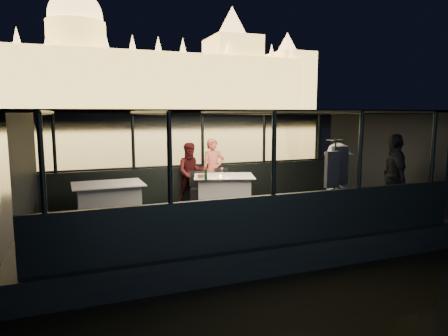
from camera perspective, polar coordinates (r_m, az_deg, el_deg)
name	(u,v)px	position (r m, az deg, el deg)	size (l,w,h in m)	color
river_water	(89,126)	(88.10, -18.70, 5.72)	(500.00, 500.00, 0.00)	black
boat_hull	(230,239)	(9.05, 0.91, -10.10)	(8.60, 4.40, 1.00)	black
boat_deck	(230,218)	(8.91, 0.91, -7.16)	(8.00, 4.00, 0.04)	black
gunwale_port	(203,182)	(10.65, -3.04, -2.08)	(8.00, 0.08, 0.90)	black
gunwale_starboard	(273,220)	(7.03, 6.98, -7.39)	(8.00, 0.08, 0.90)	black
cabin_glass_port	(203,139)	(10.51, -3.09, 4.10)	(8.00, 0.02, 1.40)	#99B2B2
cabin_glass_starboard	(274,154)	(6.82, 7.14, 1.96)	(8.00, 0.02, 1.40)	#99B2B2
cabin_roof_glass	(231,113)	(8.60, 0.95, 7.92)	(8.00, 4.00, 0.02)	#99B2B2
end_wall_fore	(27,176)	(8.13, -26.31, -1.05)	(0.02, 4.00, 2.30)	black
end_wall_aft	(377,158)	(10.80, 21.07, 1.29)	(0.02, 4.00, 2.30)	black
canopy_ribs	(230,166)	(8.68, 0.93, 0.31)	(8.00, 4.00, 2.30)	black
embankment	(79,116)	(218.03, -20.00, 7.02)	(400.00, 140.00, 6.00)	#423D33
parliament_building	(77,49)	(184.89, -20.25, 15.63)	(220.00, 32.00, 60.00)	#F2D18C
dining_table_central	(224,191)	(9.85, -0.02, -3.28)	(1.45, 1.05, 0.77)	silver
dining_table_aft	(109,202)	(9.02, -16.14, -4.65)	(1.48, 1.07, 0.79)	silver
chair_port_left	(199,186)	(10.10, -3.65, -2.65)	(0.38, 0.38, 0.81)	black
chair_port_right	(224,185)	(10.31, -0.03, -2.41)	(0.40, 0.40, 0.85)	black
coat_stand	(334,184)	(8.15, 15.45, -2.26)	(0.50, 0.40, 1.82)	black
person_woman_coral	(213,172)	(10.45, -1.55, -0.60)	(0.59, 0.39, 1.63)	#D5634D
person_man_maroon	(191,173)	(10.27, -4.73, -0.78)	(0.74, 0.58, 1.54)	#3E1112
passenger_stripe	(338,182)	(8.72, 15.92, -1.95)	(1.08, 0.61, 1.68)	white
passenger_dark	(393,181)	(9.20, 23.05, -1.78)	(1.10, 0.46, 1.87)	black
wine_bottle	(206,173)	(9.17, -2.60, -0.77)	(0.07, 0.07, 0.31)	#13341A
bread_basket	(202,176)	(9.45, -3.11, -1.19)	(0.22, 0.22, 0.09)	brown
amber_candle	(221,177)	(9.38, -0.47, -1.25)	(0.05, 0.05, 0.08)	#FF8F3F
plate_near	(233,177)	(9.46, 1.28, -1.36)	(0.27, 0.27, 0.02)	silver
plate_far	(202,177)	(9.57, -3.18, -1.27)	(0.25, 0.25, 0.02)	white
wine_glass_white	(206,176)	(9.18, -2.60, -1.10)	(0.06, 0.06, 0.18)	silver
wine_glass_red	(222,173)	(9.66, -0.29, -0.65)	(0.07, 0.07, 0.21)	silver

